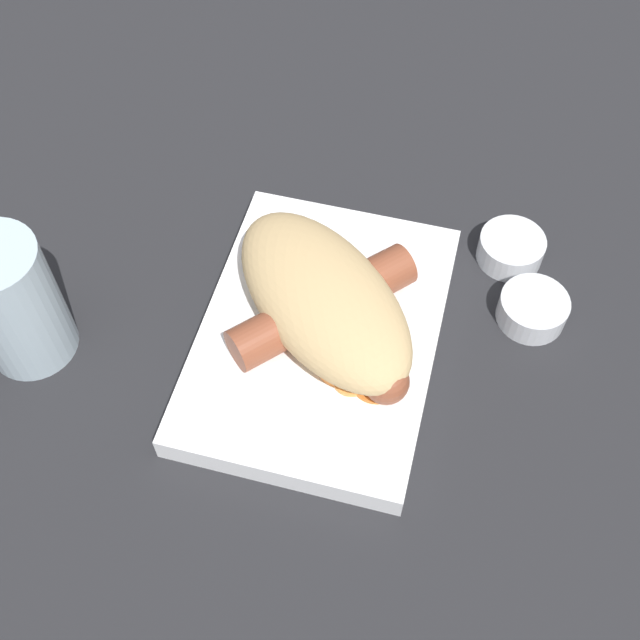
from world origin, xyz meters
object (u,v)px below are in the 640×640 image
at_px(drink_glass, 13,303).
at_px(bread_roll, 326,299).
at_px(condiment_cup_far, 511,250).
at_px(food_tray, 320,336).
at_px(condiment_cup_near, 532,310).
at_px(sausage, 328,307).

bearing_deg(drink_glass, bread_roll, -73.02).
distance_m(condiment_cup_far, drink_glass, 0.38).
distance_m(food_tray, condiment_cup_near, 0.16).
bearing_deg(condiment_cup_far, sausage, 131.74).
xyz_separation_m(sausage, drink_glass, (-0.06, 0.21, 0.02)).
bearing_deg(condiment_cup_far, drink_glass, 117.26).
bearing_deg(condiment_cup_far, food_tray, 133.00).
height_order(condiment_cup_near, drink_glass, drink_glass).
bearing_deg(condiment_cup_near, condiment_cup_far, 22.98).
relative_size(food_tray, condiment_cup_near, 4.48).
bearing_deg(condiment_cup_near, bread_roll, 109.89).
height_order(sausage, drink_glass, drink_glass).
xyz_separation_m(food_tray, condiment_cup_near, (0.06, -0.15, -0.00)).
height_order(sausage, condiment_cup_near, sausage).
bearing_deg(drink_glass, condiment_cup_near, -71.80).
distance_m(food_tray, sausage, 0.03).
relative_size(condiment_cup_near, drink_glass, 0.49).
bearing_deg(sausage, condiment_cup_near, -69.34).
height_order(condiment_cup_far, drink_glass, drink_glass).
bearing_deg(bread_roll, sausage, -132.52).
bearing_deg(condiment_cup_far, condiment_cup_near, -157.02).
bearing_deg(condiment_cup_near, food_tray, 112.98).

